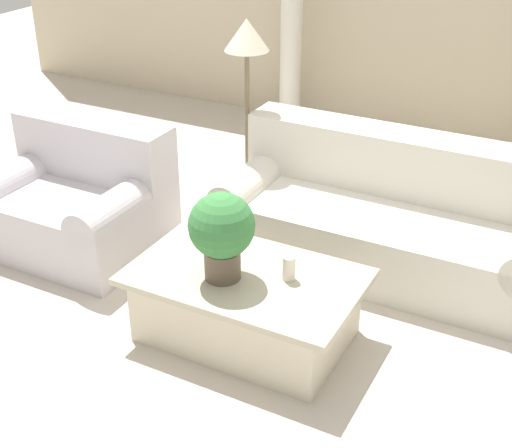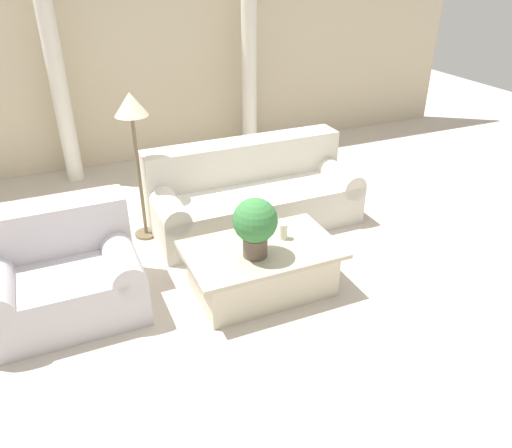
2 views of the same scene
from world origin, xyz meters
The scene contains 7 objects.
ground_plane centered at (0.00, 0.00, 0.00)m, with size 16.00×16.00×0.00m, color beige.
sofa_long centered at (0.48, 0.90, 0.35)m, with size 2.27×0.97×0.88m.
loveseat centered at (-1.61, 0.10, 0.36)m, with size 1.25×0.97×0.88m.
coffee_table centered at (0.04, -0.34, 0.23)m, with size 1.35×0.83×0.44m.
potted_plant centered at (-0.06, -0.44, 0.75)m, with size 0.38×0.38×0.53m.
pillar_candle centered at (0.28, -0.28, 0.52)m, with size 0.08×0.08×0.15m.
floor_lamp centered at (-0.71, 1.06, 1.31)m, with size 0.33×0.33×1.56m.
Camera 1 is at (1.73, -3.41, 2.68)m, focal length 50.00 mm.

